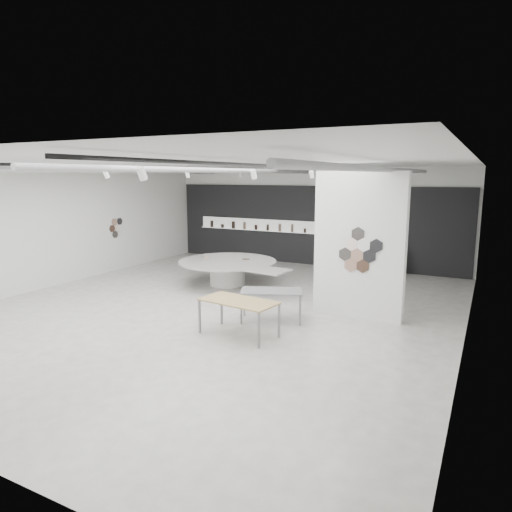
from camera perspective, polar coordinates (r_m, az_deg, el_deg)
The scene contains 7 objects.
room at distance 11.89m, azimuth -5.45°, elevation 3.13°, with size 12.02×14.02×3.82m.
back_wall_display at distance 18.12m, azimuth 6.59°, elevation 3.79°, with size 11.80×0.27×3.10m.
partition_column at distance 11.39m, azimuth 12.80°, elevation 1.24°, with size 2.20×0.38×3.60m.
display_island at distance 14.68m, azimuth -3.42°, elevation -1.66°, with size 4.20×3.55×0.81m.
sample_table_wood at distance 10.04m, azimuth -2.19°, elevation -5.89°, with size 1.81×1.08×0.80m.
sample_table_stone at distance 11.05m, azimuth 1.95°, elevation -4.63°, with size 1.65×1.25×0.76m.
kitchen_counter at distance 17.06m, azimuth 15.42°, elevation -0.66°, with size 1.58×0.77×1.20m.
Camera 1 is at (6.31, -9.91, 3.49)m, focal length 32.00 mm.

